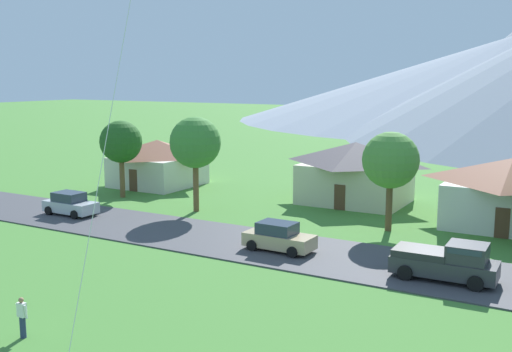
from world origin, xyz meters
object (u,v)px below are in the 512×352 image
at_px(parked_car_tan_mid_east, 279,237).
at_px(house_right_center, 511,191).
at_px(parked_car_silver_east_end, 70,204).
at_px(tree_left_of_center, 195,143).
at_px(tree_center, 121,142).
at_px(tree_near_left, 391,161).
at_px(house_left_center, 355,171).
at_px(watcher_person, 22,317).
at_px(house_leftmost, 158,162).
at_px(pickup_truck_charcoal_west_side, 447,261).

bearing_deg(parked_car_tan_mid_east, house_right_center, 50.31).
xyz_separation_m(parked_car_tan_mid_east, parked_car_silver_east_end, (-17.93, 0.62, 0.00)).
relative_size(tree_left_of_center, tree_center, 1.11).
height_order(parked_car_tan_mid_east, parked_car_silver_east_end, same).
distance_m(house_right_center, tree_near_left, 9.04).
distance_m(house_left_center, house_right_center, 12.45).
xyz_separation_m(tree_left_of_center, parked_car_tan_mid_east, (10.58, -6.47, -4.44)).
distance_m(tree_near_left, watcher_person, 25.18).
distance_m(house_leftmost, tree_left_of_center, 12.66).
relative_size(tree_left_of_center, parked_car_silver_east_end, 1.73).
distance_m(tree_center, watcher_person, 28.86).
height_order(house_leftmost, pickup_truck_charcoal_west_side, house_leftmost).
xyz_separation_m(house_leftmost, watcher_person, (17.11, -29.70, -1.38)).
xyz_separation_m(house_right_center, parked_car_silver_east_end, (-29.00, -12.71, -1.62)).
distance_m(house_left_center, parked_car_silver_east_end, 22.64).
distance_m(tree_center, parked_car_tan_mid_east, 21.23).
relative_size(parked_car_tan_mid_east, pickup_truck_charcoal_west_side, 0.81).
relative_size(tree_near_left, parked_car_silver_east_end, 1.59).
bearing_deg(watcher_person, house_right_center, 63.83).
relative_size(house_right_center, parked_car_tan_mid_east, 2.09).
relative_size(tree_center, parked_car_silver_east_end, 1.57).
bearing_deg(house_left_center, tree_near_left, -55.56).
bearing_deg(parked_car_silver_east_end, tree_left_of_center, 38.50).
bearing_deg(tree_near_left, house_leftmost, 166.34).
height_order(tree_left_of_center, tree_center, tree_left_of_center).
bearing_deg(tree_left_of_center, parked_car_tan_mid_east, -31.45).
bearing_deg(tree_near_left, parked_car_tan_mid_east, -117.37).
height_order(tree_left_of_center, parked_car_silver_east_end, tree_left_of_center).
relative_size(tree_near_left, watcher_person, 4.00).
height_order(house_left_center, tree_near_left, tree_near_left).
height_order(house_leftmost, watcher_person, house_leftmost).
height_order(tree_near_left, tree_center, tree_near_left).
xyz_separation_m(parked_car_silver_east_end, watcher_person, (14.71, -16.38, 0.01)).
distance_m(house_left_center, tree_center, 19.91).
xyz_separation_m(house_left_center, pickup_truck_charcoal_west_side, (11.02, -16.23, -1.53)).
distance_m(house_leftmost, parked_car_tan_mid_east, 24.70).
relative_size(house_leftmost, tree_center, 1.16).
xyz_separation_m(parked_car_silver_east_end, pickup_truck_charcoal_west_side, (27.80, -1.13, 0.19)).
bearing_deg(tree_center, watcher_person, -55.73).
bearing_deg(watcher_person, house_leftmost, 119.94).
bearing_deg(house_right_center, parked_car_tan_mid_east, -129.69).
bearing_deg(house_leftmost, tree_left_of_center, -37.49).
height_order(tree_near_left, pickup_truck_charcoal_west_side, tree_near_left).
relative_size(house_left_center, tree_left_of_center, 1.20).
height_order(house_leftmost, parked_car_tan_mid_east, house_leftmost).
bearing_deg(parked_car_silver_east_end, pickup_truck_charcoal_west_side, -2.32).
bearing_deg(tree_near_left, house_right_center, 37.61).
bearing_deg(parked_car_silver_east_end, house_right_center, 23.67).
bearing_deg(parked_car_tan_mid_east, tree_near_left, 62.63).
height_order(house_left_center, watcher_person, house_left_center).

